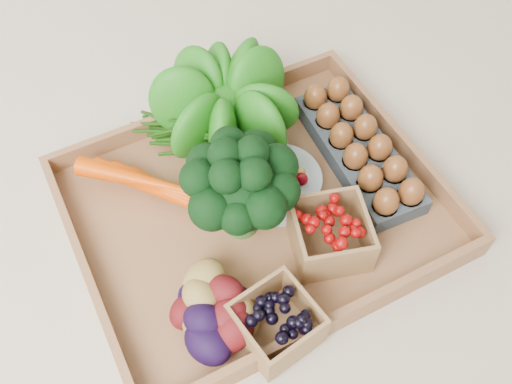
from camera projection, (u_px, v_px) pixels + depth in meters
name	position (u px, v px, depth m)	size (l,w,h in m)	color
ground	(256.00, 213.00, 0.91)	(4.00, 4.00, 0.00)	beige
tray	(256.00, 211.00, 0.90)	(0.55, 0.45, 0.01)	#93633D
carrots	(157.00, 187.00, 0.88)	(0.22, 0.15, 0.05)	#E24200
lettuce	(224.00, 98.00, 0.91)	(0.17, 0.17, 0.17)	#135C0E
broccoli	(241.00, 202.00, 0.82)	(0.17, 0.17, 0.13)	black
cherry_bowl	(278.00, 184.00, 0.90)	(0.14, 0.14, 0.04)	#8C9EA5
egg_carton	(358.00, 153.00, 0.94)	(0.10, 0.28, 0.03)	#3A444A
potatoes	(215.00, 305.00, 0.76)	(0.15, 0.15, 0.09)	#460B0D
punnet_blackberry	(276.00, 323.00, 0.75)	(0.10, 0.10, 0.07)	black
punnet_raspberry	(330.00, 234.00, 0.82)	(0.11, 0.11, 0.07)	#780505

